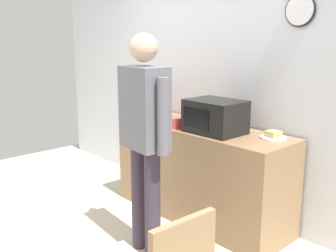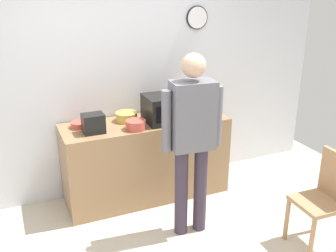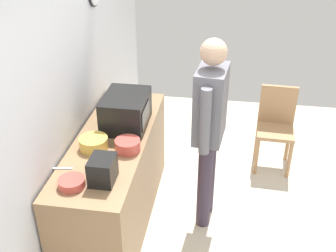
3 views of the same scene
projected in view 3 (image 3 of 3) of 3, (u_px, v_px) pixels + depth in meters
ground_plane at (244, 250)px, 3.72m from camera, size 6.00×6.00×0.00m
back_wall at (54, 109)px, 3.29m from camera, size 5.40×0.13×2.60m
kitchen_counter at (115, 180)px, 3.86m from camera, size 1.87×0.62×0.93m
microwave at (126, 111)px, 3.74m from camera, size 0.50×0.39×0.30m
sandwich_plate at (118, 98)px, 4.25m from camera, size 0.23×0.23×0.07m
salad_bowl at (94, 143)px, 3.46m from camera, size 0.24×0.24×0.10m
cereal_bowl at (72, 183)px, 3.03m from camera, size 0.20×0.20×0.06m
mixing_bowl at (128, 145)px, 3.43m from camera, size 0.21×0.21×0.10m
toaster at (103, 170)px, 3.05m from camera, size 0.22×0.18×0.20m
fork_utensil at (104, 113)px, 4.02m from camera, size 0.16×0.09×0.01m
spoon_utensil at (62, 168)px, 3.23m from camera, size 0.04×0.17×0.01m
person_standing at (210, 122)px, 3.58m from camera, size 0.59×0.28×1.81m
wooden_chair at (276, 124)px, 4.65m from camera, size 0.42×0.42×0.94m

